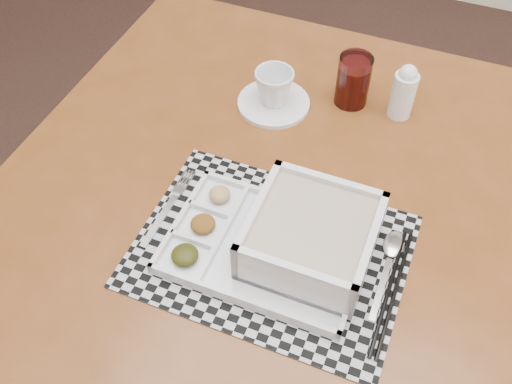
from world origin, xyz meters
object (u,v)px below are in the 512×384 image
Objects in this scene: cup at (274,87)px; juice_glass at (353,82)px; dining_table at (289,225)px; serving_tray at (299,240)px; creamer_bottle at (404,92)px.

juice_glass is at bearing 38.28° from cup.
dining_table is 3.28× the size of serving_tray.
serving_tray is at bearing -65.73° from dining_table.
creamer_bottle is (0.13, 0.29, 0.14)m from dining_table.
juice_glass reaches higher than cup.
dining_table is at bearing 114.27° from serving_tray.
serving_tray is 2.70× the size of creamer_bottle.
cup is 0.66× the size of creamer_bottle.
juice_glass reaches higher than dining_table.
cup is (-0.17, 0.33, 0.01)m from serving_tray.
creamer_bottle is at bearing -0.57° from juice_glass.
serving_tray is 4.07× the size of cup.
cup is 0.26m from creamer_bottle.
dining_table is at bearing -49.76° from cup.
creamer_bottle is at bearing 66.23° from dining_table.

